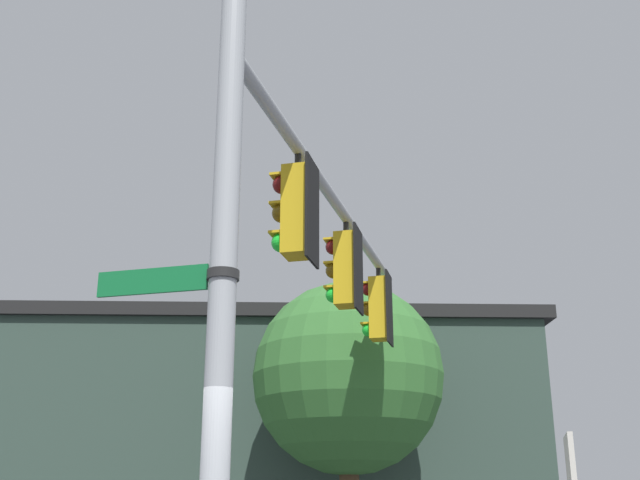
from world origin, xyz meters
TOP-DOWN VIEW (x-y plane):
  - signal_pole at (0.00, 0.00)m, footprint 0.23×0.23m
  - mast_arm at (3.89, -0.10)m, footprint 7.79×0.35m
  - traffic_light_nearest_pole at (2.10, -0.03)m, footprint 0.54×0.49m
  - traffic_light_mid_inner at (4.47, -0.09)m, footprint 0.54×0.49m
  - traffic_light_mid_outer at (6.84, -0.15)m, footprint 0.54×0.49m
  - street_name_sign at (0.01, 0.35)m, footprint 0.27×1.29m
  - storefront_building at (13.76, 3.84)m, footprint 10.63×14.27m
  - tree_by_storefront at (9.28, 0.88)m, footprint 3.74×3.74m

SIDE VIEW (x-z plane):
  - storefront_building at x=13.76m, z-range 0.01..5.93m
  - signal_pole at x=0.00m, z-range 0.00..6.11m
  - street_name_sign at x=0.01m, z-range 3.32..3.54m
  - tree_by_storefront at x=9.28m, z-range 1.06..6.97m
  - traffic_light_nearest_pole at x=2.10m, z-range 4.11..5.42m
  - traffic_light_mid_inner at x=4.47m, z-range 4.11..5.42m
  - traffic_light_mid_outer at x=6.84m, z-range 4.11..5.42m
  - mast_arm at x=3.89m, z-range 5.46..5.61m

